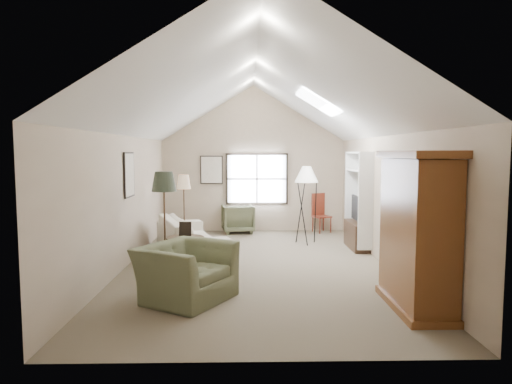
{
  "coord_description": "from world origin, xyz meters",
  "views": [
    {
      "loc": [
        -0.19,
        -8.59,
        2.19
      ],
      "look_at": [
        0.0,
        0.4,
        1.4
      ],
      "focal_mm": 32.0,
      "sensor_mm": 36.0,
      "label": 1
    }
  ],
  "objects_px": {
    "armchair_far": "(238,219)",
    "side_table": "(186,256)",
    "side_chair": "(322,213)",
    "coffee_table": "(209,268)",
    "armchair_near": "(186,272)",
    "sofa": "(191,236)",
    "armoire": "(417,231)"
  },
  "relations": [
    {
      "from": "armchair_far",
      "to": "coffee_table",
      "type": "xyz_separation_m",
      "value": [
        -0.4,
        -4.7,
        -0.16
      ]
    },
    {
      "from": "side_chair",
      "to": "coffee_table",
      "type": "bearing_deg",
      "value": -144.46
    },
    {
      "from": "armchair_near",
      "to": "side_chair",
      "type": "height_order",
      "value": "side_chair"
    },
    {
      "from": "armoire",
      "to": "sofa",
      "type": "distance_m",
      "value": 5.02
    },
    {
      "from": "armoire",
      "to": "armchair_near",
      "type": "relative_size",
      "value": 1.73
    },
    {
      "from": "armchair_near",
      "to": "side_chair",
      "type": "distance_m",
      "value": 6.37
    },
    {
      "from": "armoire",
      "to": "armchair_near",
      "type": "distance_m",
      "value": 3.37
    },
    {
      "from": "armoire",
      "to": "coffee_table",
      "type": "relative_size",
      "value": 2.49
    },
    {
      "from": "armchair_far",
      "to": "armoire",
      "type": "bearing_deg",
      "value": 104.03
    },
    {
      "from": "armchair_far",
      "to": "side_table",
      "type": "xyz_separation_m",
      "value": [
        -0.86,
        -4.23,
        -0.05
      ]
    },
    {
      "from": "coffee_table",
      "to": "armchair_near",
      "type": "bearing_deg",
      "value": -105.5
    },
    {
      "from": "side_table",
      "to": "side_chair",
      "type": "distance_m",
      "value": 5.28
    },
    {
      "from": "sofa",
      "to": "coffee_table",
      "type": "relative_size",
      "value": 3.05
    },
    {
      "from": "armchair_near",
      "to": "side_chair",
      "type": "bearing_deg",
      "value": 3.29
    },
    {
      "from": "coffee_table",
      "to": "armoire",
      "type": "bearing_deg",
      "value": -25.0
    },
    {
      "from": "side_table",
      "to": "side_chair",
      "type": "relative_size",
      "value": 0.64
    },
    {
      "from": "armchair_far",
      "to": "side_table",
      "type": "height_order",
      "value": "armchair_far"
    },
    {
      "from": "armoire",
      "to": "sofa",
      "type": "relative_size",
      "value": 0.82
    },
    {
      "from": "armchair_near",
      "to": "armchair_far",
      "type": "xyz_separation_m",
      "value": [
        0.66,
        5.64,
        -0.03
      ]
    },
    {
      "from": "armchair_near",
      "to": "side_table",
      "type": "distance_m",
      "value": 1.43
    },
    {
      "from": "armoire",
      "to": "armchair_far",
      "type": "xyz_separation_m",
      "value": [
        -2.61,
        6.1,
        -0.72
      ]
    },
    {
      "from": "armchair_near",
      "to": "side_chair",
      "type": "relative_size",
      "value": 1.2
    },
    {
      "from": "sofa",
      "to": "side_chair",
      "type": "bearing_deg",
      "value": -70.13
    },
    {
      "from": "armchair_near",
      "to": "side_table",
      "type": "relative_size",
      "value": 1.89
    },
    {
      "from": "armoire",
      "to": "coffee_table",
      "type": "distance_m",
      "value": 3.43
    },
    {
      "from": "sofa",
      "to": "armchair_near",
      "type": "relative_size",
      "value": 2.11
    },
    {
      "from": "armoire",
      "to": "armchair_near",
      "type": "height_order",
      "value": "armoire"
    },
    {
      "from": "sofa",
      "to": "armchair_far",
      "type": "bearing_deg",
      "value": -39.12
    },
    {
      "from": "side_chair",
      "to": "armoire",
      "type": "bearing_deg",
      "value": -111.72
    },
    {
      "from": "armchair_far",
      "to": "side_chair",
      "type": "relative_size",
      "value": 0.79
    },
    {
      "from": "sofa",
      "to": "armchair_near",
      "type": "height_order",
      "value": "armchair_near"
    },
    {
      "from": "armchair_near",
      "to": "side_table",
      "type": "xyz_separation_m",
      "value": [
        -0.2,
        1.41,
        -0.08
      ]
    }
  ]
}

